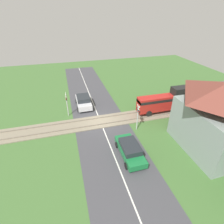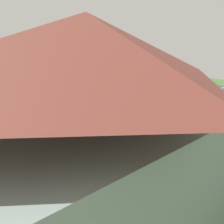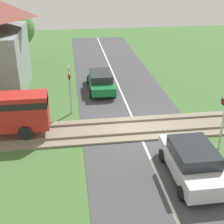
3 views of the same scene
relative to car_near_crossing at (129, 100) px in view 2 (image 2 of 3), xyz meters
name	(u,v)px [view 2 (image 2 of 3)]	position (x,y,z in m)	size (l,w,h in m)	color
ground_plane	(101,122)	(4.61, 1.44, -0.82)	(60.00, 60.00, 0.00)	#426B33
road_surface	(101,121)	(4.61, 1.44, -0.81)	(48.00, 6.40, 0.02)	#424247
track_bed	(101,121)	(4.61, 1.44, -0.76)	(2.80, 48.00, 0.24)	gray
car_near_crossing	(129,100)	(0.00, 0.00, 0.00)	(4.20, 2.04, 1.58)	silver
car_far_side	(31,140)	(10.96, 2.88, -0.09)	(4.34, 1.88, 1.38)	#197038
crossing_signal_west_approach	(99,87)	(1.99, -2.26, 1.22)	(0.90, 0.18, 3.20)	#B7B7B7
crossing_signal_east_approach	(102,116)	(7.24, 5.14, 1.22)	(0.90, 0.18, 3.20)	#B7B7B7
station_building	(91,154)	(11.94, 10.79, 2.58)	(7.38, 5.38, 6.94)	gray
pedestrian_by_station	(189,177)	(7.10, 11.12, -0.09)	(0.40, 0.40, 1.61)	#2D4C8E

